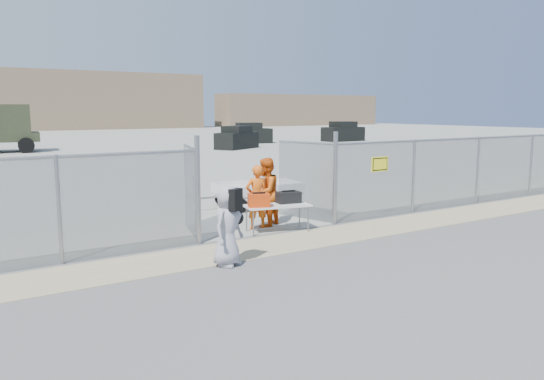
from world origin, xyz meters
TOP-DOWN VIEW (x-y plane):
  - ground at (0.00, 0.00)m, footprint 160.00×160.00m
  - tarmac_inside at (0.00, 42.00)m, footprint 160.00×80.00m
  - dirt_strip at (0.00, 1.00)m, footprint 44.00×1.60m
  - distant_hills at (5.00, 78.00)m, footprint 140.00×6.00m
  - chain_link_fence at (0.00, 2.00)m, footprint 40.00×0.20m
  - folding_table at (0.21, 2.07)m, footprint 1.75×1.01m
  - orange_bag at (-0.33, 2.08)m, footprint 0.61×0.51m
  - black_duffel at (0.59, 2.14)m, footprint 0.65×0.44m
  - security_worker_left at (-0.06, 2.65)m, footprint 0.66×0.49m
  - security_worker_right at (0.32, 2.80)m, footprint 1.11×1.04m
  - visitor at (-2.23, 0.13)m, footprint 0.94×0.84m
  - utility_trailer at (1.60, 5.37)m, footprint 3.58×2.10m
  - parked_vehicle_near at (13.25, 28.02)m, footprint 4.27×3.43m
  - parked_vehicle_mid at (17.64, 33.71)m, footprint 4.41×2.82m
  - parked_vehicle_far at (27.10, 31.54)m, footprint 4.26×2.08m

SIDE VIEW (x-z plane):
  - ground at x=0.00m, z-range 0.00..0.00m
  - tarmac_inside at x=0.00m, z-range 0.00..0.01m
  - dirt_strip at x=0.00m, z-range 0.00..0.01m
  - folding_table at x=0.21m, z-range 0.00..0.70m
  - utility_trailer at x=1.60m, z-range 0.00..0.83m
  - visitor at x=-2.23m, z-range 0.00..1.61m
  - security_worker_left at x=-0.06m, z-range 0.00..1.67m
  - black_duffel at x=0.59m, z-range 0.70..0.99m
  - orange_bag at x=-0.33m, z-range 0.70..1.02m
  - parked_vehicle_near at x=13.25m, z-range 0.00..1.76m
  - security_worker_right at x=0.32m, z-range 0.00..1.82m
  - parked_vehicle_mid at x=17.64m, z-range 0.00..1.84m
  - parked_vehicle_far at x=27.10m, z-range 0.00..1.89m
  - chain_link_fence at x=0.00m, z-range 0.00..2.20m
  - distant_hills at x=5.00m, z-range 0.00..9.00m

